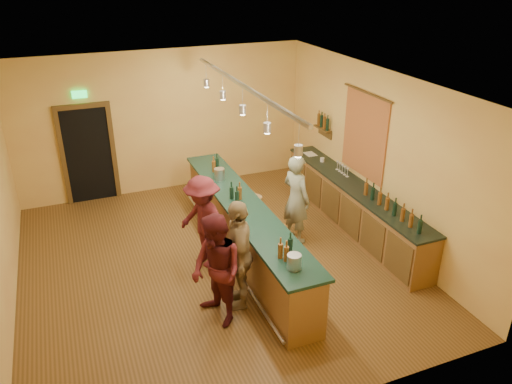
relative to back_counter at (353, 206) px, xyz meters
name	(u,v)px	position (x,y,z in m)	size (l,w,h in m)	color
floor	(213,262)	(-2.97, -0.18, -0.49)	(7.00, 7.00, 0.00)	#573A19
ceiling	(206,85)	(-2.97, -0.18, 2.71)	(6.50, 7.00, 0.02)	silver
wall_back	(164,122)	(-2.97, 3.32, 1.11)	(6.50, 0.02, 3.20)	#DA9C52
wall_front	(307,305)	(-2.97, -3.68, 1.11)	(6.50, 0.02, 3.20)	#DA9C52
wall_right	(376,155)	(0.28, -0.18, 1.11)	(0.02, 7.00, 3.20)	#DA9C52
doorway	(88,152)	(-4.67, 3.30, 0.64)	(1.15, 0.09, 2.48)	black
tapestry	(364,136)	(0.26, 0.22, 1.36)	(0.03, 1.40, 1.60)	#A83921
bottle_shelf	(323,123)	(0.20, 1.72, 1.18)	(0.17, 0.55, 0.54)	#4E3717
back_counter	(353,206)	(0.00, 0.00, 0.00)	(0.60, 4.55, 1.27)	brown
tasting_bar	(244,227)	(-2.38, -0.18, 0.12)	(0.73, 5.10, 1.38)	brown
pendant_track	(243,95)	(-2.37, -0.18, 2.50)	(0.11, 4.60, 0.50)	silver
bartender	(296,199)	(-1.25, 0.02, 0.38)	(0.63, 0.41, 1.73)	gray
customer_a	(217,271)	(-3.36, -1.69, 0.39)	(0.85, 0.66, 1.74)	#59191E
customer_b	(239,254)	(-2.92, -1.42, 0.41)	(1.05, 0.44, 1.79)	#997A51
customer_c	(203,222)	(-3.11, -0.14, 0.35)	(1.08, 0.62, 1.67)	#59191E
bar_stool	(254,203)	(-1.78, 0.81, 0.01)	(0.31, 0.31, 0.65)	#A17748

